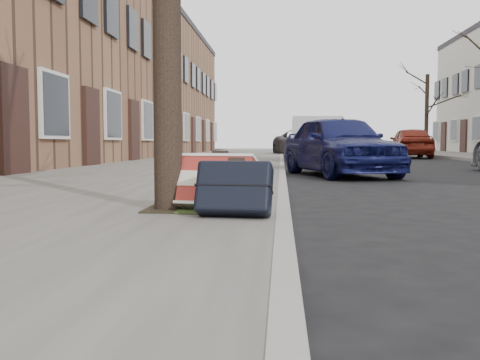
# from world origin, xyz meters

# --- Properties ---
(near_sidewalk) EXTENTS (5.00, 70.00, 0.12)m
(near_sidewalk) POSITION_xyz_m (-3.70, 15.00, 0.06)
(near_sidewalk) COLOR slate
(near_sidewalk) RESTS_ON ground
(house_near) EXTENTS (6.80, 40.00, 7.00)m
(house_near) POSITION_xyz_m (-9.60, 16.00, 3.50)
(house_near) COLOR brown
(house_near) RESTS_ON ground
(dirt_patch) EXTENTS (0.85, 0.85, 0.02)m
(dirt_patch) POSITION_xyz_m (-2.00, 1.20, 0.13)
(dirt_patch) COLOR black
(dirt_patch) RESTS_ON near_sidewalk
(suitcase_red) EXTENTS (0.68, 0.47, 0.48)m
(suitcase_red) POSITION_xyz_m (-1.81, 0.98, 0.36)
(suitcase_red) COLOR maroon
(suitcase_red) RESTS_ON near_sidewalk
(suitcase_navy) EXTENTS (0.62, 0.40, 0.46)m
(suitcase_navy) POSITION_xyz_m (-1.63, 0.64, 0.35)
(suitcase_navy) COLOR black
(suitcase_navy) RESTS_ON near_sidewalk
(car_near_front) EXTENTS (2.54, 4.09, 1.30)m
(car_near_front) POSITION_xyz_m (-0.07, 7.87, 0.65)
(car_near_front) COLOR #111448
(car_near_front) RESTS_ON ground
(car_near_mid) EXTENTS (1.69, 4.80, 1.58)m
(car_near_mid) POSITION_xyz_m (-0.07, 14.39, 0.79)
(car_near_mid) COLOR #B7BBC0
(car_near_mid) RESTS_ON ground
(car_near_back) EXTENTS (3.45, 5.39, 1.38)m
(car_near_back) POSITION_xyz_m (-0.12, 24.14, 0.69)
(car_near_back) COLOR #39383E
(car_near_back) RESTS_ON ground
(car_far_back) EXTENTS (1.93, 4.20, 1.39)m
(car_far_back) POSITION_xyz_m (4.55, 21.36, 0.70)
(car_far_back) COLOR maroon
(car_far_back) RESTS_ON ground
(tree_far_c) EXTENTS (0.23, 0.23, 4.56)m
(tree_far_c) POSITION_xyz_m (7.20, 28.75, 2.40)
(tree_far_c) COLOR black
(tree_far_c) RESTS_ON far_sidewalk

